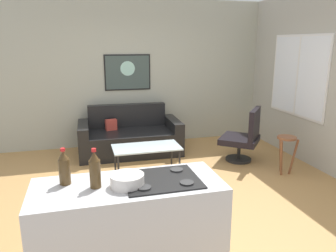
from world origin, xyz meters
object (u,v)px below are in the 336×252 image
Objects in this scene: couch at (130,138)px; soda_bottle at (64,168)px; coffee_table at (147,149)px; wall_painting at (128,72)px; soda_bottle_2 at (95,170)px; mixing_bowl at (127,181)px; bar_stool at (286,146)px; armchair at (244,137)px.

soda_bottle is at bearing -106.77° from couch.
wall_painting is (-0.02, 1.65, 1.03)m from coffee_table.
soda_bottle_2 reaches higher than mixing_bowl.
soda_bottle_2 reaches higher than coffee_table.
soda_bottle reaches higher than couch.
couch is at bearing 95.23° from coffee_table.
coffee_table is 2.51m from mixing_bowl.
couch reaches higher than bar_stool.
couch is 6.98× the size of mixing_bowl.
coffee_table is 1.16× the size of wall_painting.
armchair is 3.46m from mixing_bowl.
armchair is at bearing 39.55° from soda_bottle.
mixing_bowl reaches higher than armchair.
couch is at bearing 73.23° from soda_bottle.
soda_bottle_2 is at bearing -101.95° from wall_painting.
mixing_bowl is at bearing -20.14° from soda_bottle.
mixing_bowl is 0.30× the size of wall_painting.
soda_bottle reaches higher than coffee_table.
coffee_table is 1.11× the size of armchair.
soda_bottle_2 is 1.19× the size of mixing_bowl.
wall_painting is (-2.09, 2.21, 0.98)m from bar_stool.
bar_stool is at bearing 27.53° from soda_bottle.
soda_bottle is 0.26m from soda_bottle_2.
couch is 2.72m from bar_stool.
coffee_table is at bearing 63.70° from soda_bottle.
mixing_bowl is (-0.62, -2.37, 0.55)m from coffee_table.
wall_painting is at bearing 133.36° from bar_stool.
coffee_table is 3.91× the size of mixing_bowl.
soda_bottle is at bearing -152.47° from bar_stool.
soda_bottle_2 is 0.26m from mixing_bowl.
wall_painting is at bearing 90.65° from coffee_table.
mixing_bowl is at bearing -104.74° from coffee_table.
bar_stool is at bearing 33.99° from mixing_bowl.
wall_painting is (0.61, 4.02, 0.48)m from mixing_bowl.
armchair is (1.72, 0.12, 0.03)m from coffee_table.
soda_bottle_2 is at bearing -110.30° from coffee_table.
soda_bottle_2 is (-0.76, -3.41, 0.77)m from couch.
mixing_bowl is (-2.34, -2.49, 0.52)m from armchair.
coffee_table is 1.72m from armchair.
bar_stool is 1.92× the size of soda_bottle_2.
bar_stool is (2.17, -1.64, 0.17)m from couch.
wall_painting is (-1.74, 1.53, 0.99)m from armchair.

